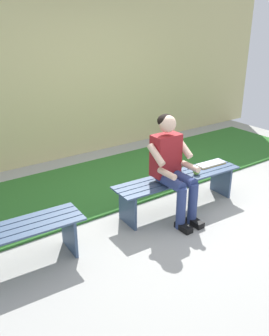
{
  "coord_description": "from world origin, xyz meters",
  "views": [
    {
      "loc": [
        2.81,
        3.01,
        2.25
      ],
      "look_at": [
        0.78,
        0.15,
        0.79
      ],
      "focal_mm": 38.7,
      "sensor_mm": 36.0,
      "label": 1
    }
  ],
  "objects_px": {
    "person_seated": "(172,164)",
    "book_open": "(211,164)",
    "apple": "(196,171)",
    "bench_near": "(179,184)"
  },
  "relations": [
    {
      "from": "person_seated",
      "to": "book_open",
      "type": "xyz_separation_m",
      "value": [
        -0.81,
        -0.14,
        -0.23
      ]
    },
    {
      "from": "person_seated",
      "to": "book_open",
      "type": "bearing_deg",
      "value": -170.35
    },
    {
      "from": "person_seated",
      "to": "apple",
      "type": "xyz_separation_m",
      "value": [
        -0.42,
        -0.01,
        -0.2
      ]
    },
    {
      "from": "apple",
      "to": "book_open",
      "type": "bearing_deg",
      "value": -162.35
    },
    {
      "from": "person_seated",
      "to": "book_open",
      "type": "relative_size",
      "value": 2.96
    },
    {
      "from": "book_open",
      "to": "person_seated",
      "type": "bearing_deg",
      "value": 12.44
    },
    {
      "from": "apple",
      "to": "book_open",
      "type": "distance_m",
      "value": 0.41
    },
    {
      "from": "bench_near",
      "to": "person_seated",
      "type": "relative_size",
      "value": 1.41
    },
    {
      "from": "bench_near",
      "to": "apple",
      "type": "distance_m",
      "value": 0.27
    },
    {
      "from": "apple",
      "to": "book_open",
      "type": "relative_size",
      "value": 0.21
    }
  ]
}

